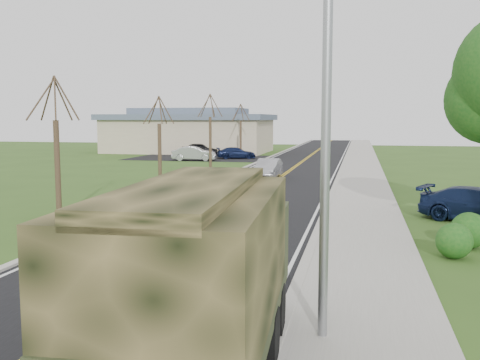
% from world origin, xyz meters
% --- Properties ---
extents(ground, '(160.00, 160.00, 0.00)m').
position_xyz_m(ground, '(0.00, 0.00, 0.00)').
color(ground, '#304E1A').
rests_on(ground, ground).
extents(road, '(8.00, 120.00, 0.01)m').
position_xyz_m(road, '(0.00, 40.00, 0.01)').
color(road, black).
rests_on(road, ground).
extents(curb_right, '(0.30, 120.00, 0.12)m').
position_xyz_m(curb_right, '(4.15, 40.00, 0.06)').
color(curb_right, '#9E998E').
rests_on(curb_right, ground).
extents(sidewalk_right, '(3.20, 120.00, 0.10)m').
position_xyz_m(sidewalk_right, '(5.90, 40.00, 0.05)').
color(sidewalk_right, '#9E998E').
rests_on(sidewalk_right, ground).
extents(curb_left, '(0.30, 120.00, 0.10)m').
position_xyz_m(curb_left, '(-4.15, 40.00, 0.05)').
color(curb_left, '#9E998E').
rests_on(curb_left, ground).
extents(street_light, '(1.65, 0.22, 8.00)m').
position_xyz_m(street_light, '(4.90, -0.50, 4.43)').
color(street_light, gray).
rests_on(street_light, ground).
extents(bare_tree_a, '(1.93, 2.26, 6.08)m').
position_xyz_m(bare_tree_a, '(-7.00, 10.00, 2.63)').
color(bare_tree_a, '#38281C').
rests_on(bare_tree_a, ground).
extents(bare_tree_b, '(1.83, 2.14, 5.73)m').
position_xyz_m(bare_tree_b, '(-7.00, 22.00, 2.48)').
color(bare_tree_b, '#38281C').
rests_on(bare_tree_b, ground).
extents(bare_tree_c, '(2.04, 2.39, 6.42)m').
position_xyz_m(bare_tree_c, '(-7.00, 34.00, 2.78)').
color(bare_tree_c, '#38281C').
rests_on(bare_tree_c, ground).
extents(bare_tree_d, '(1.88, 2.20, 5.91)m').
position_xyz_m(bare_tree_d, '(-7.00, 46.00, 2.55)').
color(bare_tree_d, '#38281C').
rests_on(bare_tree_d, ground).
extents(commercial_building, '(25.50, 21.50, 5.65)m').
position_xyz_m(commercial_building, '(-15.98, 55.97, 2.69)').
color(commercial_building, tan).
rests_on(commercial_building, ground).
extents(military_truck, '(2.71, 6.81, 3.33)m').
position_xyz_m(military_truck, '(3.21, -2.61, 1.91)').
color(military_truck, black).
rests_on(military_truck, ground).
extents(suv_champagne, '(2.54, 5.11, 1.39)m').
position_xyz_m(suv_champagne, '(-2.87, 14.34, 0.70)').
color(suv_champagne, '#A08D5A').
rests_on(suv_champagne, ground).
extents(sedan_silver, '(1.56, 4.28, 1.40)m').
position_xyz_m(sedan_silver, '(-0.81, 27.34, 0.70)').
color(sedan_silver, '#AAAAAE').
rests_on(sedan_silver, ground).
extents(lot_car_dark, '(4.62, 2.66, 1.48)m').
position_xyz_m(lot_car_dark, '(-12.78, 50.00, 0.74)').
color(lot_car_dark, black).
rests_on(lot_car_dark, ground).
extents(lot_car_silver, '(4.68, 2.24, 1.48)m').
position_xyz_m(lot_car_silver, '(-11.03, 42.00, 0.74)').
color(lot_car_silver, '#A3A3A7').
rests_on(lot_car_silver, ground).
extents(lot_car_navy, '(4.56, 3.08, 1.23)m').
position_xyz_m(lot_car_navy, '(-7.43, 45.75, 0.61)').
color(lot_car_navy, '#0F1839').
rests_on(lot_car_navy, ground).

